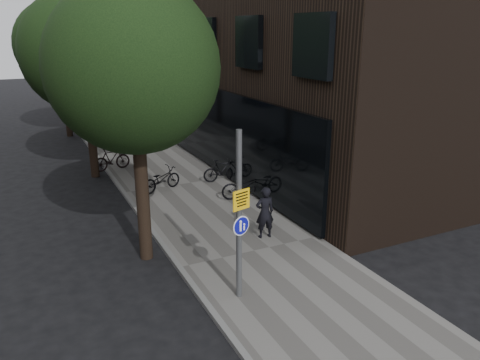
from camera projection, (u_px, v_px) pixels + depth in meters
ground at (312, 318)px, 10.57m from camera, size 120.00×120.00×0.00m
sidewalk at (179, 186)px, 19.21m from camera, size 4.50×60.00×0.12m
curb_edge at (124, 194)px, 18.28m from camera, size 0.15×60.00×0.13m
street_tree_near at (136, 74)px, 11.91m from camera, size 4.40×4.40×7.50m
street_tree_mid at (85, 57)px, 19.18m from camera, size 5.00×5.00×7.80m
street_tree_far at (61, 48)px, 26.88m from camera, size 5.00×5.00×7.80m
signpost at (239, 217)px, 10.58m from camera, size 0.46×0.15×4.06m
pedestrian at (265, 212)px, 14.12m from camera, size 0.63×0.44×1.62m
parked_bike_facade_near at (246, 185)px, 17.51m from camera, size 1.97×0.92×1.00m
parked_bike_facade_far at (222, 170)px, 19.44m from camera, size 1.62×0.64×0.95m
parked_bike_curb_near at (161, 179)px, 18.34m from camera, size 1.87×1.21×0.93m
parked_bike_curb_far at (112, 159)px, 20.98m from camera, size 1.76×0.78×1.02m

